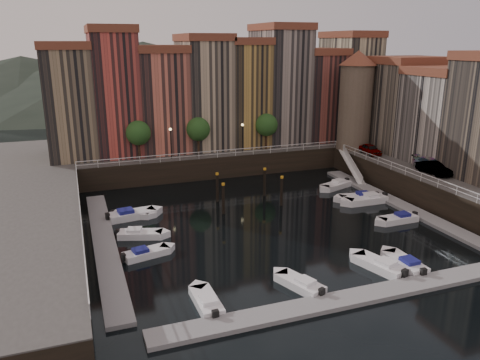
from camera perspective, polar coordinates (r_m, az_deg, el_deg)
name	(u,v)px	position (r m, az deg, el deg)	size (l,w,h in m)	color
ground	(263,219)	(49.36, 2.83, -4.81)	(200.00, 200.00, 0.00)	black
quay_far	(198,153)	(72.55, -5.08, 3.36)	(80.00, 20.00, 3.00)	black
dock_left	(104,243)	(45.04, -16.20, -7.40)	(2.00, 28.00, 0.35)	gray
dock_right	(397,203)	(56.47, 18.61, -2.71)	(2.00, 28.00, 0.35)	gray
dock_near	(354,298)	(35.76, 13.68, -13.77)	(30.00, 2.00, 0.35)	gray
mountains	(134,75)	(153.94, -12.83, 12.39)	(145.00, 100.00, 18.00)	#2D382D
far_terrace	(223,91)	(69.54, -2.06, 10.75)	(48.70, 10.30, 17.50)	#8C7759
right_terrace	(448,111)	(64.59, 24.02, 7.66)	(9.30, 24.30, 14.00)	#7A6D5C
corner_tower	(356,99)	(68.77, 13.91, 9.58)	(5.20, 5.20, 13.80)	#6B5B4C
promenade_trees	(203,129)	(63.80, -4.54, 6.22)	(21.20, 3.20, 5.20)	black
street_lamps	(207,135)	(63.07, -3.98, 5.47)	(10.36, 0.36, 4.18)	black
railings	(247,173)	(52.46, 0.84, 0.88)	(36.08, 34.04, 0.52)	white
gangway	(352,165)	(64.99, 13.45, 1.79)	(2.78, 8.32, 3.73)	white
mooring_pilings	(247,190)	(53.38, 0.87, -1.24)	(7.37, 4.60, 3.78)	black
boat_left_1	(145,253)	(41.79, -11.47, -8.75)	(4.29, 2.37, 0.96)	white
boat_left_2	(139,234)	(45.80, -12.17, -6.46)	(4.49, 2.80, 1.01)	white
boat_left_3	(131,215)	(50.76, -13.16, -4.14)	(5.30, 2.56, 1.19)	white
boat_left_4	(130,215)	(51.05, -13.21, -4.12)	(4.21, 2.83, 0.95)	white
boat_right_1	(399,219)	(51.23, 18.78, -4.49)	(4.42, 1.67, 1.01)	white
boat_right_2	(367,199)	(56.05, 15.21, -2.31)	(5.21, 1.95, 1.19)	white
boat_right_3	(359,197)	(56.68, 14.31, -2.07)	(4.84, 2.44, 1.09)	white
boat_right_4	(336,185)	(60.87, 11.65, -0.61)	(4.75, 3.12, 1.07)	white
boat_near_0	(207,302)	(34.09, -4.09, -14.61)	(1.61, 4.28, 0.98)	white
boat_near_1	(301,284)	(36.49, 7.42, -12.47)	(2.91, 4.40, 0.99)	white
boat_near_2	(381,265)	(40.49, 16.76, -9.94)	(2.99, 4.93, 1.11)	white
boat_near_3	(405,263)	(41.57, 19.50, -9.53)	(1.65, 4.51, 1.04)	white
car_a	(370,150)	(66.58, 15.60, 3.55)	(1.64, 4.07, 1.39)	gray
car_b	(434,169)	(58.77, 22.55, 1.25)	(1.54, 4.43, 1.46)	gray
car_c	(432,166)	(59.95, 22.37, 1.61)	(2.22, 5.47, 1.59)	gray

